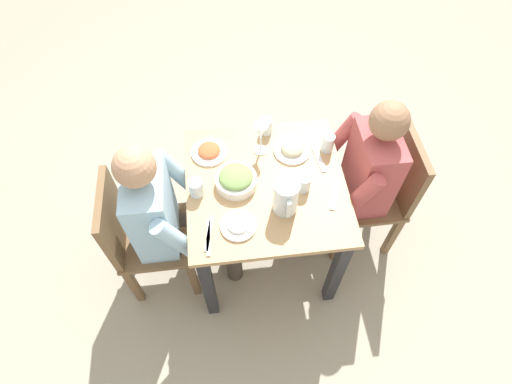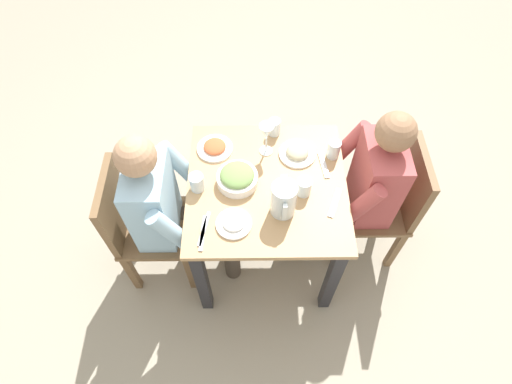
{
  "view_description": "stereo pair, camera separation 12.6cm",
  "coord_description": "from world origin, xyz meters",
  "px_view_note": "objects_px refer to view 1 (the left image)",
  "views": [
    {
      "loc": [
        1.19,
        -0.19,
        2.48
      ],
      "look_at": [
        0.04,
        -0.06,
        0.76
      ],
      "focal_mm": 29.32,
      "sensor_mm": 36.0,
      "label": 1
    },
    {
      "loc": [
        1.2,
        -0.07,
        2.48
      ],
      "look_at": [
        0.04,
        -0.06,
        0.76
      ],
      "focal_mm": 29.32,
      "sensor_mm": 36.0,
      "label": 2
    }
  ],
  "objects_px": {
    "plate_rice_curry": "(209,151)",
    "water_pitcher": "(286,197)",
    "water_glass_far_left": "(328,143)",
    "water_glass_near_right": "(266,126)",
    "chair_far": "(382,189)",
    "plate_beans": "(292,149)",
    "diner_far": "(352,178)",
    "salad_bowl": "(236,179)",
    "water_glass_by_pitcher": "(196,188)",
    "wine_glass": "(262,133)",
    "plate_yoghurt": "(238,225)",
    "dining_table": "(265,200)",
    "water_glass_center": "(303,182)",
    "chair_near": "(139,234)",
    "diner_near": "(172,216)"
  },
  "relations": [
    {
      "from": "water_glass_far_left",
      "to": "plate_yoghurt",
      "type": "bearing_deg",
      "value": -51.31
    },
    {
      "from": "plate_yoghurt",
      "to": "water_glass_near_right",
      "type": "relative_size",
      "value": 1.8
    },
    {
      "from": "diner_near",
      "to": "diner_far",
      "type": "relative_size",
      "value": 1.0
    },
    {
      "from": "dining_table",
      "to": "diner_near",
      "type": "relative_size",
      "value": 0.69
    },
    {
      "from": "plate_rice_curry",
      "to": "water_glass_center",
      "type": "height_order",
      "value": "water_glass_center"
    },
    {
      "from": "chair_far",
      "to": "plate_rice_curry",
      "type": "xyz_separation_m",
      "value": [
        -0.16,
        -0.96,
        0.29
      ]
    },
    {
      "from": "plate_yoghurt",
      "to": "plate_beans",
      "type": "height_order",
      "value": "plate_beans"
    },
    {
      "from": "plate_rice_curry",
      "to": "water_glass_near_right",
      "type": "bearing_deg",
      "value": 109.4
    },
    {
      "from": "diner_near",
      "to": "wine_glass",
      "type": "bearing_deg",
      "value": 118.79
    },
    {
      "from": "water_glass_far_left",
      "to": "water_glass_near_right",
      "type": "xyz_separation_m",
      "value": [
        -0.16,
        -0.3,
        -0.0
      ]
    },
    {
      "from": "chair_far",
      "to": "plate_beans",
      "type": "bearing_deg",
      "value": -102.53
    },
    {
      "from": "water_glass_by_pitcher",
      "to": "water_glass_near_right",
      "type": "xyz_separation_m",
      "value": [
        -0.36,
        0.39,
        0.0
      ]
    },
    {
      "from": "chair_near",
      "to": "diner_near",
      "type": "height_order",
      "value": "diner_near"
    },
    {
      "from": "plate_yoghurt",
      "to": "water_glass_far_left",
      "type": "xyz_separation_m",
      "value": [
        -0.41,
        0.51,
        0.04
      ]
    },
    {
      "from": "dining_table",
      "to": "plate_rice_curry",
      "type": "distance_m",
      "value": 0.39
    },
    {
      "from": "plate_rice_curry",
      "to": "water_pitcher",
      "type": "bearing_deg",
      "value": 41.74
    },
    {
      "from": "water_glass_by_pitcher",
      "to": "wine_glass",
      "type": "distance_m",
      "value": 0.43
    },
    {
      "from": "plate_rice_curry",
      "to": "diner_far",
      "type": "bearing_deg",
      "value": 78.24
    },
    {
      "from": "diner_far",
      "to": "water_glass_by_pitcher",
      "type": "relative_size",
      "value": 12.24
    },
    {
      "from": "diner_far",
      "to": "salad_bowl",
      "type": "height_order",
      "value": "diner_far"
    },
    {
      "from": "water_glass_center",
      "to": "chair_near",
      "type": "bearing_deg",
      "value": -89.48
    },
    {
      "from": "diner_near",
      "to": "wine_glass",
      "type": "xyz_separation_m",
      "value": [
        -0.27,
        0.49,
        0.27
      ]
    },
    {
      "from": "water_glass_by_pitcher",
      "to": "salad_bowl",
      "type": "bearing_deg",
      "value": 99.15
    },
    {
      "from": "diner_far",
      "to": "plate_rice_curry",
      "type": "bearing_deg",
      "value": -101.76
    },
    {
      "from": "dining_table",
      "to": "diner_near",
      "type": "height_order",
      "value": "diner_near"
    },
    {
      "from": "water_glass_center",
      "to": "water_glass_far_left",
      "type": "bearing_deg",
      "value": 143.16
    },
    {
      "from": "chair_near",
      "to": "water_glass_center",
      "type": "bearing_deg",
      "value": 90.52
    },
    {
      "from": "plate_yoghurt",
      "to": "water_glass_by_pitcher",
      "type": "distance_m",
      "value": 0.28
    },
    {
      "from": "plate_yoghurt",
      "to": "plate_beans",
      "type": "xyz_separation_m",
      "value": [
        -0.42,
        0.33,
        0.0
      ]
    },
    {
      "from": "dining_table",
      "to": "water_glass_by_pitcher",
      "type": "xyz_separation_m",
      "value": [
        0.02,
        -0.35,
        0.2
      ]
    },
    {
      "from": "water_glass_center",
      "to": "water_glass_far_left",
      "type": "xyz_separation_m",
      "value": [
        -0.23,
        0.17,
        0.01
      ]
    },
    {
      "from": "plate_beans",
      "to": "wine_glass",
      "type": "xyz_separation_m",
      "value": [
        -0.02,
        -0.16,
        0.12
      ]
    },
    {
      "from": "water_glass_near_right",
      "to": "wine_glass",
      "type": "bearing_deg",
      "value": -18.28
    },
    {
      "from": "chair_near",
      "to": "wine_glass",
      "type": "relative_size",
      "value": 4.39
    },
    {
      "from": "water_glass_center",
      "to": "water_glass_far_left",
      "type": "height_order",
      "value": "water_glass_far_left"
    },
    {
      "from": "plate_yoghurt",
      "to": "water_glass_center",
      "type": "relative_size",
      "value": 1.81
    },
    {
      "from": "water_glass_center",
      "to": "water_glass_near_right",
      "type": "relative_size",
      "value": 0.99
    },
    {
      "from": "diner_near",
      "to": "diner_far",
      "type": "xyz_separation_m",
      "value": [
        -0.13,
        0.98,
        0.0
      ]
    },
    {
      "from": "dining_table",
      "to": "plate_rice_curry",
      "type": "xyz_separation_m",
      "value": [
        -0.23,
        -0.27,
        0.16
      ]
    },
    {
      "from": "chair_far",
      "to": "diner_near",
      "type": "relative_size",
      "value": 0.74
    },
    {
      "from": "plate_yoghurt",
      "to": "water_glass_near_right",
      "type": "bearing_deg",
      "value": 159.94
    },
    {
      "from": "salad_bowl",
      "to": "water_glass_center",
      "type": "bearing_deg",
      "value": 79.01
    },
    {
      "from": "water_pitcher",
      "to": "water_glass_near_right",
      "type": "bearing_deg",
      "value": -177.24
    },
    {
      "from": "diner_near",
      "to": "plate_beans",
      "type": "xyz_separation_m",
      "value": [
        -0.25,
        0.65,
        0.15
      ]
    },
    {
      "from": "diner_near",
      "to": "plate_rice_curry",
      "type": "bearing_deg",
      "value": 142.84
    },
    {
      "from": "chair_near",
      "to": "plate_rice_curry",
      "type": "height_order",
      "value": "chair_near"
    },
    {
      "from": "water_glass_near_right",
      "to": "diner_far",
      "type": "bearing_deg",
      "value": 58.54
    },
    {
      "from": "chair_far",
      "to": "water_glass_far_left",
      "type": "xyz_separation_m",
      "value": [
        -0.11,
        -0.34,
        0.33
      ]
    },
    {
      "from": "diner_near",
      "to": "water_glass_far_left",
      "type": "distance_m",
      "value": 0.89
    },
    {
      "from": "dining_table",
      "to": "plate_beans",
      "type": "xyz_separation_m",
      "value": [
        -0.19,
        0.16,
        0.17
      ]
    }
  ]
}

